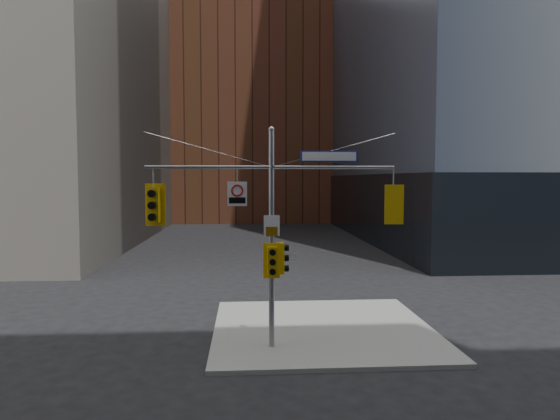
{
  "coord_description": "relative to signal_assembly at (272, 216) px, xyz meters",
  "views": [
    {
      "loc": [
        -0.82,
        -13.99,
        5.63
      ],
      "look_at": [
        0.27,
        2.0,
        4.62
      ],
      "focal_mm": 32.0,
      "sensor_mm": 36.0,
      "label": 1
    }
  ],
  "objects": [
    {
      "name": "traffic_light_west_arm",
      "position": [
        -3.74,
        0.01,
        0.38
      ],
      "size": [
        0.65,
        0.55,
        1.36
      ],
      "rotation": [
        0.0,
        0.0,
        -0.11
      ],
      "color": "gold",
      "rests_on": "ground"
    },
    {
      "name": "brick_midrise",
      "position": [
        0.0,
        56.01,
        9.58
      ],
      "size": [
        26.0,
        20.0,
        28.0
      ],
      "primitive_type": "cube",
      "color": "brown",
      "rests_on": "ground"
    },
    {
      "name": "regulatory_sign_pole",
      "position": [
        0.0,
        -0.12,
        -0.31
      ],
      "size": [
        0.51,
        0.05,
        0.67
      ],
      "rotation": [
        0.0,
        0.0,
        0.01
      ],
      "color": "silver",
      "rests_on": "ground"
    },
    {
      "name": "traffic_light_pole_side",
      "position": [
        0.32,
        0.01,
        -1.36
      ],
      "size": [
        0.41,
        0.35,
        1.01
      ],
      "rotation": [
        0.0,
        0.0,
        1.65
      ],
      "color": "gold",
      "rests_on": "ground"
    },
    {
      "name": "street_blade_ew",
      "position": [
        0.45,
        0.01,
        -1.3
      ],
      "size": [
        0.7,
        0.1,
        0.14
      ],
      "rotation": [
        0.0,
        0.0,
        0.11
      ],
      "color": "silver",
      "rests_on": "ground"
    },
    {
      "name": "street_blade_ns",
      "position": [
        0.0,
        0.46,
        -1.58
      ],
      "size": [
        0.05,
        0.75,
        0.15
      ],
      "rotation": [
        0.0,
        0.0,
        0.03
      ],
      "color": "#145926",
      "rests_on": "ground"
    },
    {
      "name": "podium_ne",
      "position": [
        28.0,
        30.01,
        -1.42
      ],
      "size": [
        36.4,
        36.4,
        6.0
      ],
      "primitive_type": "cube",
      "color": "black",
      "rests_on": "ground"
    },
    {
      "name": "regulatory_sign_arm",
      "position": [
        -1.1,
        -0.02,
        0.76
      ],
      "size": [
        0.63,
        0.07,
        0.78
      ],
      "rotation": [
        0.0,
        0.0,
        0.01
      ],
      "color": "silver",
      "rests_on": "ground"
    },
    {
      "name": "signal_assembly",
      "position": [
        0.0,
        0.0,
        0.0
      ],
      "size": [
        8.0,
        0.8,
        7.3
      ],
      "color": "gray",
      "rests_on": "ground"
    },
    {
      "name": "street_sign_blade",
      "position": [
        1.86,
        0.0,
        1.93
      ],
      "size": [
        1.86,
        0.07,
        0.36
      ],
      "rotation": [
        0.0,
        0.0,
        -0.01
      ],
      "color": "navy",
      "rests_on": "ground"
    },
    {
      "name": "sidewalk_corner",
      "position": [
        2.0,
        2.01,
        -4.34
      ],
      "size": [
        8.0,
        8.0,
        0.15
      ],
      "primitive_type": "cube",
      "color": "gray",
      "rests_on": "ground"
    },
    {
      "name": "ground",
      "position": [
        0.0,
        -1.99,
        -4.42
      ],
      "size": [
        160.0,
        160.0,
        0.0
      ],
      "primitive_type": "plane",
      "color": "black",
      "rests_on": "ground"
    },
    {
      "name": "traffic_light_east_arm",
      "position": [
        3.98,
        0.0,
        0.38
      ],
      "size": [
        0.61,
        0.52,
        1.29
      ],
      "rotation": [
        0.0,
        0.0,
        3.03
      ],
      "color": "gold",
      "rests_on": "ground"
    },
    {
      "name": "traffic_light_pole_front",
      "position": [
        -0.0,
        -0.27,
        -1.41
      ],
      "size": [
        0.55,
        0.44,
        1.15
      ],
      "rotation": [
        0.0,
        0.0,
        0.05
      ],
      "color": "gold",
      "rests_on": "ground"
    }
  ]
}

